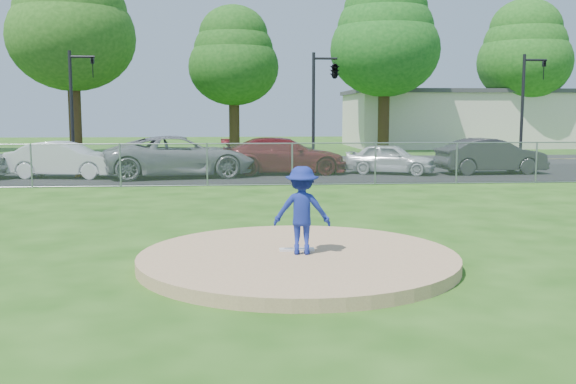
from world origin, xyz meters
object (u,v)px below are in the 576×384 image
object	(u,v)px
tree_left	(71,21)
traffic_signal_center	(333,72)
tree_center	(234,55)
parked_car_darkred	(284,156)
parked_car_white	(65,160)
commercial_building	(454,118)
pitcher	(302,210)
traffic_cone	(80,167)
parked_car_gray	(180,156)
parked_car_pearl	(391,159)
traffic_signal_right	(527,98)
traffic_signal_left	(76,97)
parked_car_charcoal	(491,156)
tree_right	(385,36)
tree_far_right	(525,51)

from	to	relation	value
tree_left	traffic_signal_center	size ratio (longest dim) A/B	2.24
tree_center	parked_car_darkred	bearing A→B (deg)	-83.43
parked_car_darkred	tree_center	bearing A→B (deg)	6.08
tree_center	parked_car_white	bearing A→B (deg)	-109.95
commercial_building	parked_car_white	size ratio (longest dim) A/B	3.77
pitcher	traffic_cone	size ratio (longest dim) A/B	1.89
parked_car_gray	parked_car_pearl	xyz separation A→B (m)	(8.75, 0.61, -0.19)
pitcher	parked_car_pearl	world-z (taller)	pitcher
traffic_cone	parked_car_white	bearing A→B (deg)	-143.57
tree_left	tree_center	distance (m)	10.59
commercial_building	pitcher	world-z (taller)	commercial_building
traffic_signal_right	parked_car_darkred	distance (m)	14.61
tree_left	parked_car_darkred	distance (m)	20.42
traffic_signal_left	parked_car_charcoal	xyz separation A→B (m)	(18.57, -6.29, -2.61)
traffic_signal_left	pitcher	size ratio (longest dim) A/B	3.78
tree_left	parked_car_charcoal	distance (m)	26.88
tree_left	traffic_signal_center	bearing A→B (deg)	-31.02
tree_right	parked_car_darkred	bearing A→B (deg)	-116.88
tree_left	tree_center	xyz separation A→B (m)	(10.00, 3.00, -1.77)
parked_car_white	parked_car_pearl	size ratio (longest dim) A/B	1.16
traffic_signal_left	parked_car_pearl	distance (m)	15.76
traffic_signal_left	traffic_signal_right	bearing A→B (deg)	0.00
parked_car_pearl	traffic_cone	bearing A→B (deg)	115.13
commercial_building	pitcher	distance (m)	41.26
traffic_signal_right	parked_car_pearl	world-z (taller)	traffic_signal_right
traffic_signal_left	pitcher	world-z (taller)	traffic_signal_left
parked_car_pearl	parked_car_charcoal	world-z (taller)	parked_car_charcoal
traffic_signal_left	traffic_signal_center	size ratio (longest dim) A/B	1.00
traffic_cone	parked_car_pearl	world-z (taller)	parked_car_pearl
traffic_signal_center	parked_car_darkred	xyz separation A→B (m)	(-2.93, -5.70, -3.83)
pitcher	traffic_cone	xyz separation A→B (m)	(-7.32, 15.83, -0.54)
traffic_cone	parked_car_white	world-z (taller)	parked_car_white
tree_left	pitcher	xyz separation A→B (m)	(11.06, -31.04, -7.30)
traffic_signal_center	parked_car_gray	world-z (taller)	traffic_signal_center
tree_far_right	traffic_cone	size ratio (longest dim) A/B	13.70
parked_car_gray	traffic_cone	bearing A→B (deg)	73.49
traffic_cone	parked_car_pearl	xyz separation A→B (m)	(12.79, 0.16, 0.25)
commercial_building	traffic_signal_left	distance (m)	29.51
commercial_building	traffic_cone	world-z (taller)	commercial_building
commercial_building	tree_right	size ratio (longest dim) A/B	1.41
tree_far_right	traffic_signal_left	xyz separation A→B (m)	(-28.76, -13.00, -3.70)
tree_far_right	parked_car_charcoal	size ratio (longest dim) A/B	2.37
pitcher	parked_car_charcoal	world-z (taller)	pitcher
traffic_signal_left	traffic_cone	world-z (taller)	traffic_signal_left
tree_center	parked_car_white	size ratio (longest dim) A/B	2.26
parked_car_darkred	parked_car_charcoal	xyz separation A→B (m)	(8.77, -0.59, -0.02)
traffic_cone	tree_far_right	bearing A→B (deg)	35.18
tree_left	parked_car_gray	xyz separation A→B (m)	(7.79, -15.66, -7.40)
tree_center	traffic_signal_right	xyz separation A→B (m)	(15.24, -12.00, -3.11)
commercial_building	parked_car_gray	size ratio (longest dim) A/B	2.75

